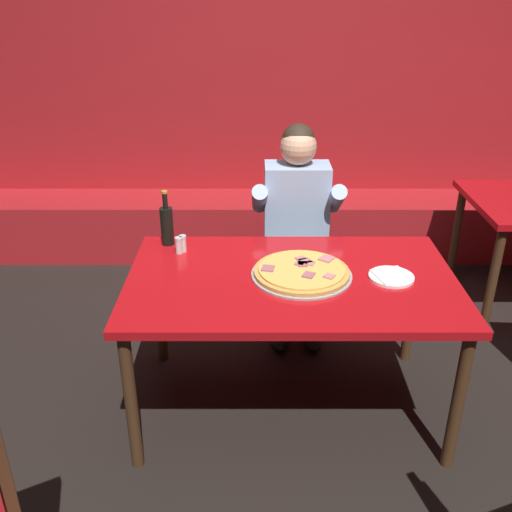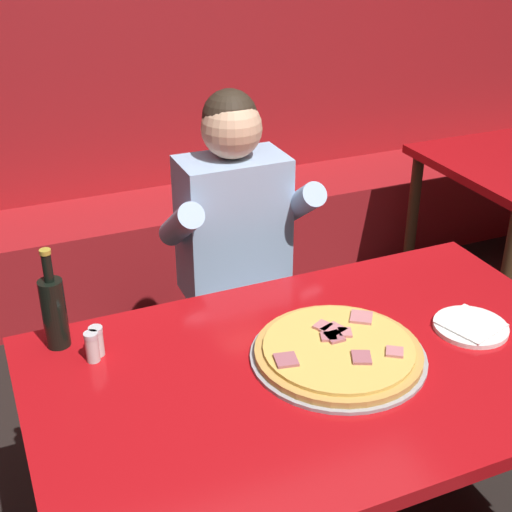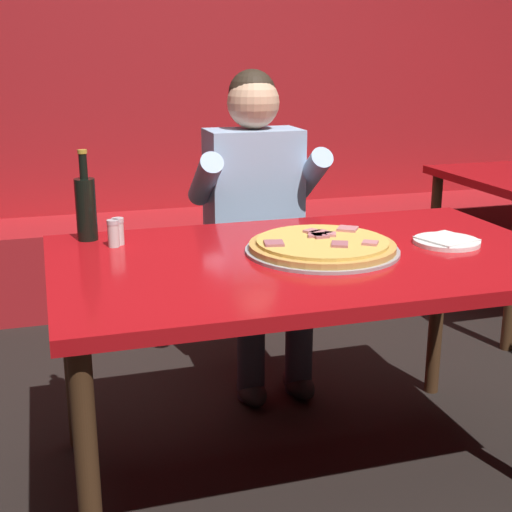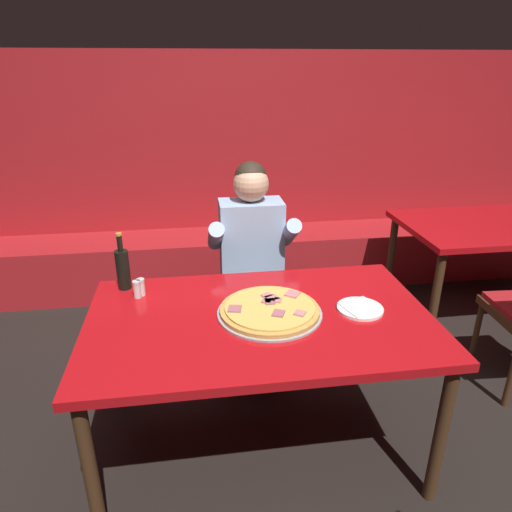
% 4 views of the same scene
% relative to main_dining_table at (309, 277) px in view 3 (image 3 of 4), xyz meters
% --- Properties ---
extents(ground_plane, '(24.00, 24.00, 0.00)m').
position_rel_main_dining_table_xyz_m(ground_plane, '(0.00, 0.00, -0.68)').
color(ground_plane, black).
extents(booth_wall_panel, '(6.80, 0.16, 1.90)m').
position_rel_main_dining_table_xyz_m(booth_wall_panel, '(0.00, 2.18, 0.27)').
color(booth_wall_panel, '#A3191E').
rests_on(booth_wall_panel, ground_plane).
extents(booth_bench, '(6.46, 0.48, 0.46)m').
position_rel_main_dining_table_xyz_m(booth_bench, '(0.00, 1.86, -0.45)').
color(booth_bench, '#A3191E').
rests_on(booth_bench, ground_plane).
extents(main_dining_table, '(1.53, 0.93, 0.75)m').
position_rel_main_dining_table_xyz_m(main_dining_table, '(0.00, 0.00, 0.00)').
color(main_dining_table, '#422816').
rests_on(main_dining_table, ground_plane).
extents(pizza, '(0.47, 0.47, 0.05)m').
position_rel_main_dining_table_xyz_m(pizza, '(0.05, 0.01, 0.09)').
color(pizza, '#9E9EA3').
rests_on(pizza, main_dining_table).
extents(plate_white_paper, '(0.21, 0.21, 0.02)m').
position_rel_main_dining_table_xyz_m(plate_white_paper, '(0.46, -0.01, 0.08)').
color(plate_white_paper, white).
rests_on(plate_white_paper, main_dining_table).
extents(beer_bottle, '(0.07, 0.07, 0.29)m').
position_rel_main_dining_table_xyz_m(beer_bottle, '(-0.63, 0.37, 0.18)').
color(beer_bottle, black).
rests_on(beer_bottle, main_dining_table).
extents(shaker_oregano, '(0.04, 0.04, 0.09)m').
position_rel_main_dining_table_xyz_m(shaker_oregano, '(-0.55, 0.26, 0.11)').
color(shaker_oregano, silver).
rests_on(shaker_oregano, main_dining_table).
extents(shaker_parmesan, '(0.04, 0.04, 0.09)m').
position_rel_main_dining_table_xyz_m(shaker_parmesan, '(-0.54, 0.28, 0.11)').
color(shaker_parmesan, silver).
rests_on(shaker_parmesan, main_dining_table).
extents(diner_seated_blue_shirt, '(0.53, 0.53, 1.27)m').
position_rel_main_dining_table_xyz_m(diner_seated_blue_shirt, '(0.08, 0.76, 0.02)').
color(diner_seated_blue_shirt, black).
rests_on(diner_seated_blue_shirt, ground_plane).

